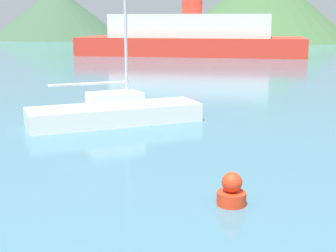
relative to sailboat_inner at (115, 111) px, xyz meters
name	(u,v)px	position (x,y,z in m)	size (l,w,h in m)	color
sailboat_inner	(115,111)	(0.00, 0.00, 0.00)	(6.74, 5.13, 9.36)	white
ferry_distant	(192,37)	(-1.09, 39.00, 1.59)	(26.41, 10.61, 6.31)	red
buoy_marker	(232,191)	(4.70, -7.72, -0.19)	(0.65, 0.65, 0.74)	red
hill_west	(58,13)	(-36.00, 84.81, 5.19)	(29.80, 29.80, 11.36)	#38563D
hill_central	(263,3)	(8.73, 81.60, 7.07)	(35.71, 35.71, 15.13)	#3D6038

